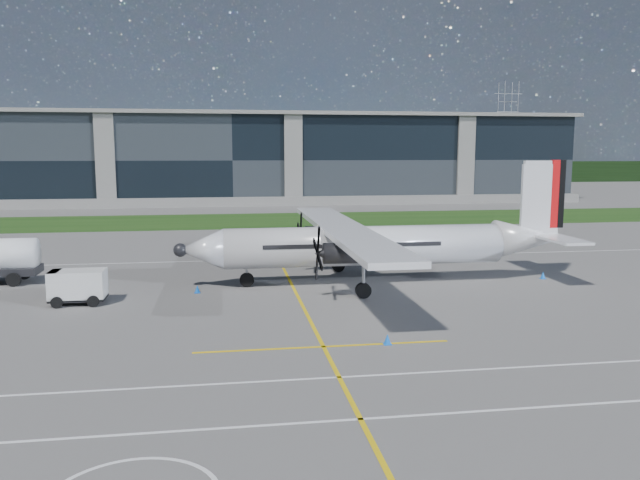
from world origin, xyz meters
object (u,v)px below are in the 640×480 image
object	(u,v)px
baggage_tug	(78,287)
safety_cone_portwing	(387,339)
turboprop_aircraft	(379,222)
ground_crew_person	(87,281)
pylon_east	(507,132)
safety_cone_tail	(543,275)
safety_cone_stbdwing	(318,248)
safety_cone_nose_port	(197,289)

from	to	relation	value
baggage_tug	safety_cone_portwing	bearing A→B (deg)	-32.88
turboprop_aircraft	ground_crew_person	bearing A→B (deg)	-176.71
pylon_east	turboprop_aircraft	size ratio (longest dim) A/B	1.07
baggage_tug	safety_cone_tail	xyz separation A→B (m)	(31.06, 2.68, -0.76)
ground_crew_person	safety_cone_stbdwing	size ratio (longest dim) A/B	3.69
baggage_tug	safety_cone_nose_port	distance (m)	7.16
pylon_east	ground_crew_person	xyz separation A→B (m)	(-95.03, -143.55, -14.08)
pylon_east	safety_cone_nose_port	xyz separation A→B (m)	(-88.25, -143.77, -14.75)
ground_crew_person	safety_cone_nose_port	world-z (taller)	ground_crew_person
safety_cone_portwing	safety_cone_stbdwing	size ratio (longest dim) A/B	1.00
safety_cone_nose_port	safety_cone_tail	world-z (taller)	same
ground_crew_person	safety_cone_portwing	world-z (taller)	ground_crew_person
pylon_east	turboprop_aircraft	xyz separation A→B (m)	(-76.04, -142.46, -10.80)
safety_cone_nose_port	safety_cone_portwing	world-z (taller)	same
safety_cone_tail	baggage_tug	bearing A→B (deg)	-175.07
ground_crew_person	safety_cone_stbdwing	xyz separation A→B (m)	(16.99, 15.45, -0.67)
baggage_tug	safety_cone_portwing	size ratio (longest dim) A/B	6.74
safety_cone_tail	safety_cone_portwing	size ratio (longest dim) A/B	1.00
turboprop_aircraft	safety_cone_portwing	distance (m)	14.48
pylon_east	safety_cone_tail	size ratio (longest dim) A/B	60.00
ground_crew_person	safety_cone_stbdwing	world-z (taller)	ground_crew_person
safety_cone_portwing	safety_cone_stbdwing	distance (m)	27.99
ground_crew_person	safety_cone_tail	size ratio (longest dim) A/B	3.69
safety_cone_stbdwing	turboprop_aircraft	bearing A→B (deg)	-82.08
safety_cone_portwing	turboprop_aircraft	bearing A→B (deg)	77.87
safety_cone_tail	safety_cone_stbdwing	world-z (taller)	same
baggage_tug	ground_crew_person	bearing A→B (deg)	87.12
pylon_east	ground_crew_person	bearing A→B (deg)	-123.50
turboprop_aircraft	safety_cone_stbdwing	size ratio (longest dim) A/B	56.06
turboprop_aircraft	safety_cone_nose_port	distance (m)	12.91
safety_cone_nose_port	safety_cone_stbdwing	size ratio (longest dim) A/B	1.00
pylon_east	safety_cone_stbdwing	distance (m)	150.72
safety_cone_tail	safety_cone_stbdwing	size ratio (longest dim) A/B	1.00
safety_cone_nose_port	pylon_east	bearing A→B (deg)	58.46
pylon_east	baggage_tug	distance (m)	174.50
ground_crew_person	baggage_tug	bearing A→B (deg)	-169.96
turboprop_aircraft	ground_crew_person	xyz separation A→B (m)	(-18.99, -1.09, -3.28)
ground_crew_person	safety_cone_portwing	xyz separation A→B (m)	(16.06, -12.53, -0.67)
turboprop_aircraft	safety_cone_nose_port	bearing A→B (deg)	-173.86
safety_cone_nose_port	safety_cone_portwing	distance (m)	15.42
safety_cone_nose_port	safety_cone_tail	size ratio (longest dim) A/B	1.00
turboprop_aircraft	pylon_east	bearing A→B (deg)	61.91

